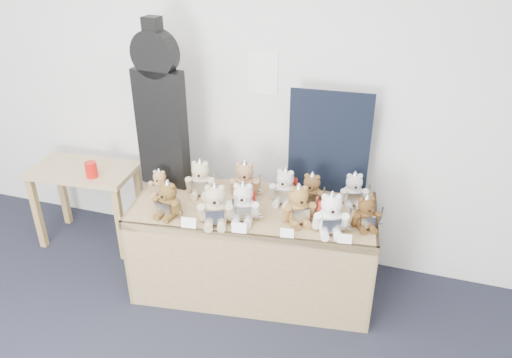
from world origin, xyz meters
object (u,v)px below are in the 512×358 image
(teddy_front_end, at_px, (366,214))
(teddy_back_centre_right, at_px, (285,188))
(teddy_back_far_left, at_px, (160,183))
(display_table, at_px, (252,230))
(teddy_back_end, at_px, (354,190))
(teddy_back_right, at_px, (311,191))
(teddy_back_centre_left, at_px, (245,181))
(teddy_front_far_left, at_px, (168,200))
(teddy_back_left, at_px, (201,179))
(red_cup, at_px, (91,170))
(side_table, at_px, (85,182))
(teddy_front_far_right, at_px, (331,215))
(teddy_front_centre, at_px, (243,203))
(teddy_front_left, at_px, (216,206))
(guitar_case, at_px, (160,108))
(teddy_front_right, at_px, (298,206))

(teddy_front_end, relative_size, teddy_back_centre_right, 0.88)
(teddy_back_far_left, bearing_deg, teddy_back_centre_right, 3.59)
(display_table, bearing_deg, teddy_back_end, 18.26)
(teddy_back_right, bearing_deg, teddy_back_far_left, -168.42)
(teddy_back_centre_left, height_order, teddy_back_right, teddy_back_centre_left)
(display_table, bearing_deg, teddy_back_centre_right, 39.49)
(teddy_front_far_left, height_order, teddy_back_left, teddy_back_left)
(teddy_front_end, relative_size, teddy_back_right, 0.96)
(red_cup, height_order, teddy_back_end, teddy_back_end)
(teddy_back_centre_left, relative_size, teddy_back_centre_right, 1.04)
(side_table, relative_size, teddy_back_centre_right, 2.99)
(teddy_front_far_right, height_order, teddy_back_far_left, teddy_front_far_right)
(teddy_front_centre, relative_size, teddy_back_centre_right, 1.06)
(teddy_front_left, distance_m, teddy_back_left, 0.39)
(guitar_case, height_order, teddy_back_end, guitar_case)
(teddy_front_far_right, relative_size, teddy_back_centre_right, 1.08)
(teddy_front_far_left, xyz_separation_m, teddy_front_left, (0.32, 0.01, 0.01))
(teddy_front_left, xyz_separation_m, teddy_front_centre, (0.15, 0.09, -0.01))
(teddy_back_centre_right, bearing_deg, teddy_back_far_left, -167.81)
(teddy_front_left, bearing_deg, red_cup, 146.26)
(red_cup, bearing_deg, display_table, -5.52)
(teddy_front_centre, bearing_deg, teddy_front_left, -159.51)
(teddy_front_far_right, bearing_deg, teddy_front_right, 150.40)
(side_table, xyz_separation_m, red_cup, (0.16, -0.10, 0.18))
(teddy_front_end, relative_size, teddy_back_end, 0.95)
(teddy_back_centre_right, relative_size, teddy_back_far_left, 1.34)
(side_table, xyz_separation_m, teddy_back_right, (1.80, -0.02, 0.24))
(teddy_back_left, bearing_deg, teddy_front_centre, -44.04)
(teddy_front_far_right, distance_m, teddy_front_end, 0.23)
(red_cup, relative_size, teddy_back_end, 0.46)
(side_table, distance_m, teddy_front_far_right, 2.02)
(teddy_front_end, height_order, teddy_back_far_left, teddy_front_end)
(teddy_front_right, relative_size, teddy_back_centre_left, 1.01)
(teddy_front_far_right, distance_m, teddy_back_left, 0.95)
(teddy_back_right, bearing_deg, teddy_front_far_left, -152.41)
(guitar_case, distance_m, teddy_front_left, 0.80)
(teddy_front_left, distance_m, teddy_back_far_left, 0.55)
(teddy_front_far_right, height_order, teddy_back_right, teddy_front_far_right)
(teddy_front_left, relative_size, teddy_front_end, 1.26)
(guitar_case, bearing_deg, teddy_back_centre_right, 4.86)
(teddy_back_left, bearing_deg, teddy_front_far_left, -119.59)
(teddy_front_far_right, height_order, teddy_back_centre_left, teddy_front_far_right)
(teddy_back_right, bearing_deg, teddy_front_left, -140.45)
(display_table, height_order, teddy_back_centre_left, teddy_back_centre_left)
(red_cup, xyz_separation_m, teddy_front_centre, (1.27, -0.23, 0.07))
(teddy_front_end, bearing_deg, teddy_front_far_left, 165.24)
(teddy_back_left, distance_m, teddy_back_centre_left, 0.30)
(teddy_back_centre_left, bearing_deg, red_cup, 165.86)
(red_cup, distance_m, teddy_front_end, 2.02)
(side_table, distance_m, teddy_back_far_left, 0.83)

